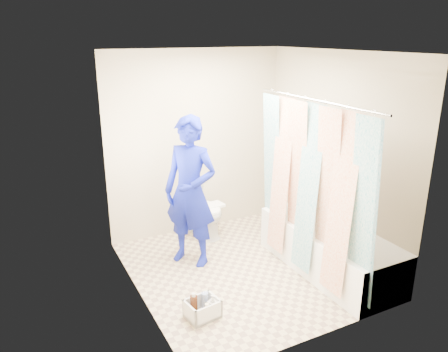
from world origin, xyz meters
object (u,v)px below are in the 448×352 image
toilet (203,208)px  cleaning_caddy (203,309)px  bathtub (329,248)px  plumber (190,192)px

toilet → cleaning_caddy: size_ratio=2.18×
bathtub → plumber: size_ratio=1.01×
cleaning_caddy → bathtub: bearing=-3.0°
bathtub → cleaning_caddy: bearing=-174.7°
bathtub → plumber: (-1.29, 0.89, 0.60)m
plumber → cleaning_caddy: plumber is taller
bathtub → plumber: 1.68m
cleaning_caddy → plumber: bearing=64.3°
bathtub → plumber: bearing=145.3°
toilet → bathtub: bearing=-66.8°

